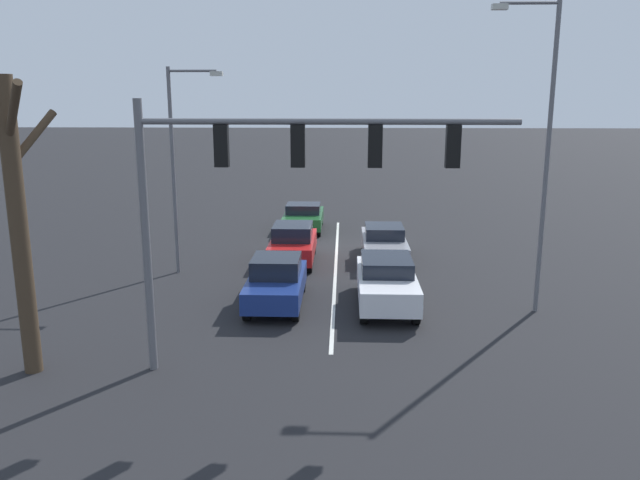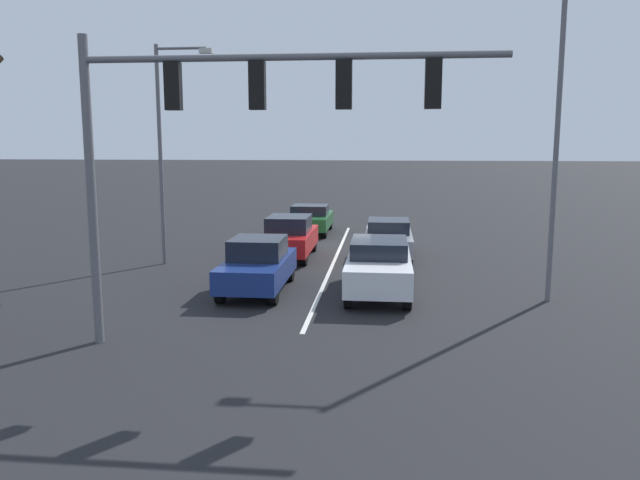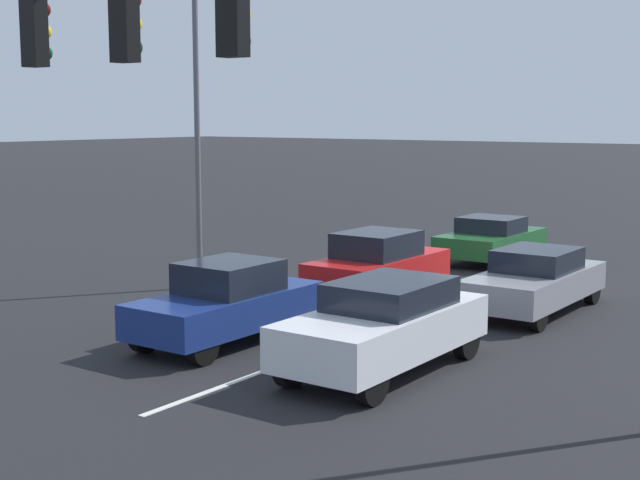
% 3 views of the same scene
% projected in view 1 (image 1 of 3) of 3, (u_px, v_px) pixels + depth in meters
% --- Properties ---
extents(ground_plane, '(240.00, 240.00, 0.00)m').
position_uv_depth(ground_plane, '(337.00, 249.00, 27.65)').
color(ground_plane, black).
extents(lane_stripe_left_divider, '(0.12, 17.77, 0.01)m').
position_uv_depth(lane_stripe_left_divider, '(336.00, 266.00, 24.84)').
color(lane_stripe_left_divider, silver).
rests_on(lane_stripe_left_divider, ground_plane).
extents(car_navy_midlane_front, '(1.72, 4.07, 1.57)m').
position_uv_depth(car_navy_midlane_front, '(276.00, 281.00, 19.98)').
color(car_navy_midlane_front, navy).
rests_on(car_navy_midlane_front, ground_plane).
extents(car_white_leftlane_front, '(1.80, 4.40, 1.56)m').
position_uv_depth(car_white_leftlane_front, '(386.00, 281.00, 19.87)').
color(car_white_leftlane_front, silver).
rests_on(car_white_leftlane_front, ground_plane).
extents(car_red_midlane_second, '(1.74, 4.10, 1.59)m').
position_uv_depth(car_red_midlane_second, '(293.00, 243.00, 25.18)').
color(car_red_midlane_second, red).
rests_on(car_red_midlane_second, ground_plane).
extents(car_gray_leftlane_second, '(1.75, 4.41, 1.42)m').
position_uv_depth(car_gray_leftlane_second, '(384.00, 243.00, 25.65)').
color(car_gray_leftlane_second, gray).
rests_on(car_gray_leftlane_second, ground_plane).
extents(car_darkgreen_midlane_third, '(1.91, 4.01, 1.36)m').
position_uv_depth(car_darkgreen_midlane_third, '(303.00, 217.00, 31.43)').
color(car_darkgreen_midlane_third, '#1E5928').
rests_on(car_darkgreen_midlane_third, ground_plane).
extents(traffic_signal_gantry, '(8.65, 0.37, 6.51)m').
position_uv_depth(traffic_signal_gantry, '(270.00, 173.00, 14.21)').
color(traffic_signal_gantry, slate).
rests_on(traffic_signal_gantry, ground_plane).
extents(street_lamp_right_shoulder, '(2.03, 0.24, 7.62)m').
position_uv_depth(street_lamp_right_shoulder, '(179.00, 156.00, 22.93)').
color(street_lamp_right_shoulder, slate).
rests_on(street_lamp_right_shoulder, ground_plane).
extents(street_lamp_left_shoulder, '(1.96, 0.24, 9.29)m').
position_uv_depth(street_lamp_left_shoulder, '(542.00, 141.00, 18.40)').
color(street_lamp_left_shoulder, slate).
rests_on(street_lamp_left_shoulder, ground_plane).
extents(bare_tree_near, '(2.22, 2.29, 7.03)m').
position_uv_depth(bare_tree_near, '(18.00, 217.00, 14.38)').
color(bare_tree_near, '#423323').
rests_on(bare_tree_near, ground_plane).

